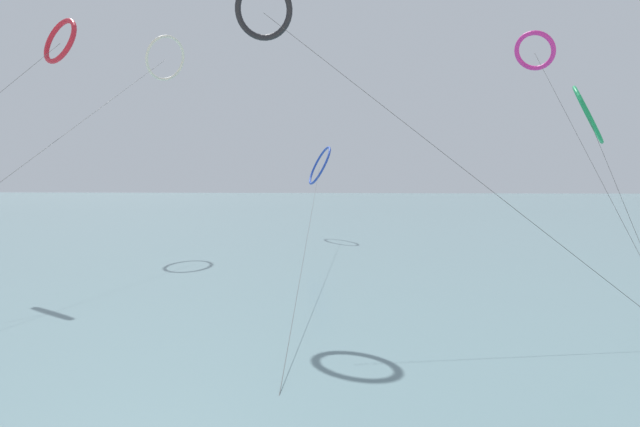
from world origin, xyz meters
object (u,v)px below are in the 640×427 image
Objects in this scene: kite_cobalt at (320,166)px; kite_ivory at (165,58)px; kite_crimson at (60,41)px; kite_charcoal at (264,10)px; kite_magenta at (535,51)px; kite_emerald at (588,115)px.

kite_ivory reaches higher than kite_cobalt.
kite_charcoal is at bearing 8.57° from kite_crimson.
kite_cobalt is 1.09× the size of kite_ivory.
kite_magenta is 0.81× the size of kite_crimson.
kite_emerald is 41.55m from kite_crimson.
kite_cobalt is 3.37× the size of kite_emerald.
kite_cobalt is at bearing -88.01° from kite_charcoal.
kite_crimson is (-41.12, -0.58, 5.93)m from kite_emerald.
kite_magenta reaches higher than kite_crimson.
kite_emerald is 0.58× the size of kite_crimson.
kite_magenta reaches higher than kite_cobalt.
kite_emerald is 25.57m from kite_charcoal.
kite_emerald is 0.72× the size of kite_magenta.
kite_magenta is 40.04m from kite_crimson.
kite_crimson is (-39.37, -7.27, -0.47)m from kite_magenta.
kite_emerald is 0.64× the size of kite_charcoal.
kite_crimson is 1.10× the size of kite_charcoal.
kite_crimson is 18.80m from kite_charcoal.
kite_crimson is at bearing -16.89° from kite_charcoal.
kite_ivory is (-16.72, -8.46, 11.72)m from kite_cobalt.
kite_cobalt is at bearing 68.10° from kite_emerald.
kite_crimson is at bearing 116.88° from kite_emerald.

